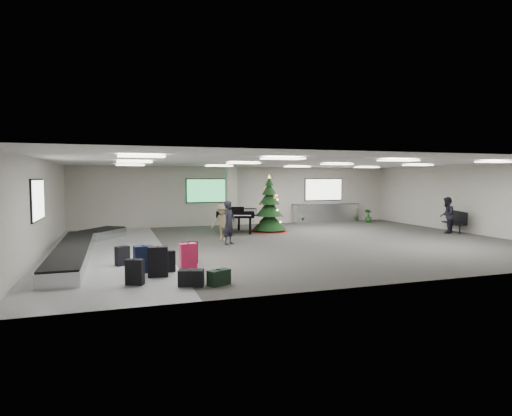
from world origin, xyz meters
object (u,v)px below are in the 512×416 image
object	(u,v)px
potted_plant_right	(368,216)
baggage_carousel	(80,247)
service_counter	(326,213)
traveler_b	(222,222)
traveler_a	(229,223)
traveler_bench	(447,215)
potted_plant_left	(303,216)
bench	(456,220)
pink_suitcase	(188,256)
grand_piano	(237,213)
christmas_tree	(269,212)

from	to	relation	value
potted_plant_right	baggage_carousel	bearing A→B (deg)	-158.85
service_counter	traveler_b	distance (m)	9.12
service_counter	traveler_a	xyz separation A→B (m)	(-7.51, -6.37, 0.30)
traveler_a	potted_plant_right	distance (m)	11.25
baggage_carousel	traveler_bench	bearing A→B (deg)	1.73
potted_plant_right	potted_plant_left	bearing A→B (deg)	169.35
traveler_bench	potted_plant_right	xyz separation A→B (m)	(-0.72, 5.38, -0.46)
service_counter	bench	xyz separation A→B (m)	(3.61, -6.21, 0.03)
traveler_a	traveler_bench	world-z (taller)	same
pink_suitcase	grand_piano	bearing A→B (deg)	58.55
traveler_b	traveler_a	bearing A→B (deg)	-59.46
service_counter	grand_piano	world-z (taller)	grand_piano
pink_suitcase	christmas_tree	bearing A→B (deg)	48.87
traveler_a	potted_plant_right	world-z (taller)	traveler_a
traveler_b	baggage_carousel	bearing A→B (deg)	-132.32
traveler_a	grand_piano	bearing A→B (deg)	26.63
grand_piano	potted_plant_left	world-z (taller)	grand_piano
christmas_tree	traveler_bench	xyz separation A→B (m)	(7.68, -3.15, -0.10)
baggage_carousel	potted_plant_left	bearing A→B (deg)	30.25
christmas_tree	potted_plant_right	size ratio (longest dim) A/B	3.56
baggage_carousel	traveler_b	world-z (taller)	traveler_b
bench	baggage_carousel	bearing A→B (deg)	-157.60
potted_plant_right	christmas_tree	bearing A→B (deg)	-162.19
potted_plant_left	potted_plant_right	xyz separation A→B (m)	(3.85, -0.72, -0.01)
baggage_carousel	traveler_b	bearing A→B (deg)	15.91
baggage_carousel	traveler_bench	xyz separation A→B (m)	(15.86, 0.48, 0.63)
grand_piano	traveler_bench	size ratio (longest dim) A/B	1.59
bench	potted_plant_right	size ratio (longest dim) A/B	2.19
christmas_tree	pink_suitcase	bearing A→B (deg)	-125.23
pink_suitcase	potted_plant_right	bearing A→B (deg)	32.19
potted_plant_left	service_counter	bearing A→B (deg)	5.52
bench	traveler_b	xyz separation A→B (m)	(-11.09, 1.00, 0.18)
pink_suitcase	traveler_bench	xyz separation A→B (m)	(12.77, 4.07, 0.48)
service_counter	traveler_bench	size ratio (longest dim) A/B	2.40
grand_piano	traveler_b	bearing A→B (deg)	-97.31
grand_piano	potted_plant_left	bearing A→B (deg)	52.16
service_counter	bench	bearing A→B (deg)	-59.84
christmas_tree	traveler_bench	size ratio (longest dim) A/B	1.63
traveler_b	traveler_bench	size ratio (longest dim) A/B	0.89
traveler_bench	potted_plant_left	distance (m)	7.64
traveler_bench	baggage_carousel	bearing A→B (deg)	-35.07
traveler_b	potted_plant_left	xyz separation A→B (m)	(5.93, 5.06, -0.36)
christmas_tree	traveler_bench	bearing A→B (deg)	-22.28
grand_piano	potted_plant_left	size ratio (longest dim) A/B	3.38
baggage_carousel	pink_suitcase	bearing A→B (deg)	-49.24
baggage_carousel	traveler_bench	size ratio (longest dim) A/B	5.74
traveler_bench	pink_suitcase	bearing A→B (deg)	-19.14
baggage_carousel	pink_suitcase	distance (m)	4.74
baggage_carousel	potted_plant_left	world-z (taller)	potted_plant_left
christmas_tree	traveler_a	size ratio (longest dim) A/B	1.63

